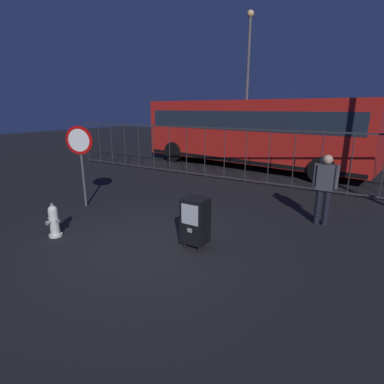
# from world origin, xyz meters

# --- Properties ---
(ground_plane) EXTENTS (60.00, 60.00, 0.00)m
(ground_plane) POSITION_xyz_m (0.00, 0.00, 0.00)
(ground_plane) COLOR black
(fire_hydrant) EXTENTS (0.33, 0.32, 0.75)m
(fire_hydrant) POSITION_xyz_m (-2.04, -0.65, 0.35)
(fire_hydrant) COLOR silver
(fire_hydrant) RESTS_ON ground_plane
(newspaper_box_primary) EXTENTS (0.48, 0.42, 1.02)m
(newspaper_box_primary) POSITION_xyz_m (0.82, 0.49, 0.57)
(newspaper_box_primary) COLOR black
(newspaper_box_primary) RESTS_ON ground_plane
(stop_sign) EXTENTS (0.71, 0.31, 2.23)m
(stop_sign) POSITION_xyz_m (-3.16, 1.07, 1.60)
(stop_sign) COLOR #4C4F54
(stop_sign) RESTS_ON ground_plane
(pedestrian) EXTENTS (0.55, 0.22, 1.67)m
(pedestrian) POSITION_xyz_m (2.71, 3.12, 0.95)
(pedestrian) COLOR black
(pedestrian) RESTS_ON ground_plane
(fence_barrier) EXTENTS (18.03, 0.04, 2.00)m
(fence_barrier) POSITION_xyz_m (0.00, 6.09, 1.02)
(fence_barrier) COLOR #2D2D33
(fence_barrier) RESTS_ON ground_plane
(bus_near) EXTENTS (10.74, 3.85, 3.00)m
(bus_near) POSITION_xyz_m (-1.45, 9.09, 1.71)
(bus_near) COLOR red
(bus_near) RESTS_ON ground_plane
(bus_far) EXTENTS (10.72, 3.73, 3.00)m
(bus_far) POSITION_xyz_m (-2.15, 13.80, 1.71)
(bus_far) COLOR gold
(bus_far) RESTS_ON ground_plane
(street_light_far_left) EXTENTS (0.32, 0.32, 7.05)m
(street_light_far_left) POSITION_xyz_m (-2.30, 10.54, 4.09)
(street_light_far_left) COLOR #4C4F54
(street_light_far_left) RESTS_ON ground_plane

